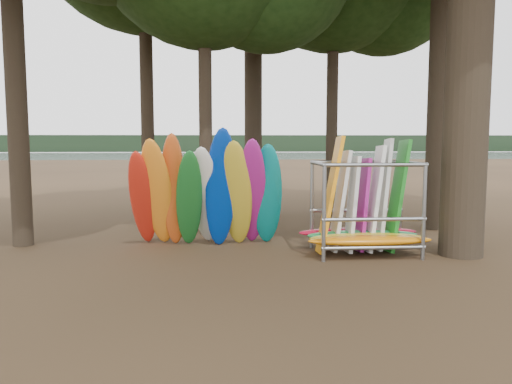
{
  "coord_description": "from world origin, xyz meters",
  "views": [
    {
      "loc": [
        -0.64,
        -11.18,
        2.72
      ],
      "look_at": [
        0.24,
        1.5,
        1.4
      ],
      "focal_mm": 35.0,
      "sensor_mm": 36.0,
      "label": 1
    }
  ],
  "objects": [
    {
      "name": "kayak_row",
      "position": [
        -1.03,
        1.3,
        1.35
      ],
      "size": [
        3.87,
        2.11,
        3.15
      ],
      "color": "red",
      "rests_on": "ground"
    },
    {
      "name": "ground",
      "position": [
        0.0,
        0.0,
        0.0
      ],
      "size": [
        120.0,
        120.0,
        0.0
      ],
      "primitive_type": "plane",
      "color": "#47331E",
      "rests_on": "ground"
    },
    {
      "name": "lake",
      "position": [
        0.0,
        60.0,
        0.0
      ],
      "size": [
        160.0,
        160.0,
        0.0
      ],
      "primitive_type": "plane",
      "color": "gray",
      "rests_on": "ground"
    },
    {
      "name": "far_shore",
      "position": [
        0.0,
        110.0,
        2.0
      ],
      "size": [
        160.0,
        4.0,
        4.0
      ],
      "primitive_type": "cube",
      "color": "black",
      "rests_on": "ground"
    },
    {
      "name": "storage_rack",
      "position": [
        2.78,
        0.45,
        1.03
      ],
      "size": [
        3.03,
        1.59,
        2.85
      ],
      "color": "gray",
      "rests_on": "ground"
    }
  ]
}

